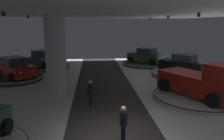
{
  "coord_description": "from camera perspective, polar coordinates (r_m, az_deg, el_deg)",
  "views": [
    {
      "loc": [
        -0.87,
        -8.79,
        4.9
      ],
      "look_at": [
        0.58,
        7.66,
        1.4
      ],
      "focal_mm": 35.7,
      "sensor_mm": 36.0,
      "label": 1
    }
  ],
  "objects": [
    {
      "name": "display_platform_far_left",
      "position": [
        21.12,
        -23.32,
        -1.92
      ],
      "size": [
        4.53,
        4.53,
        0.34
      ],
      "color": "#333338",
      "rests_on": "ground"
    },
    {
      "name": "display_car_deep_right",
      "position": [
        26.71,
        8.7,
        3.56
      ],
      "size": [
        4.24,
        4.24,
        1.71
      ],
      "color": "#2D5638",
      "rests_on": "display_platform_deep_right"
    },
    {
      "name": "display_car_far_right",
      "position": [
        21.9,
        17.72,
        1.48
      ],
      "size": [
        4.18,
        4.3,
        1.71
      ],
      "color": "black",
      "rests_on": "display_platform_far_right"
    },
    {
      "name": "display_platform_deep_left",
      "position": [
        25.99,
        -17.04,
        0.95
      ],
      "size": [
        5.76,
        5.76,
        0.31
      ],
      "color": "#333338",
      "rests_on": "ground"
    },
    {
      "name": "column_left",
      "position": [
        15.85,
        -14.19,
        3.8
      ],
      "size": [
        1.42,
        1.42,
        5.5
      ],
      "color": "silver",
      "rests_on": "ground"
    },
    {
      "name": "ceiling_with_spotlights",
      "position": [
        8.86,
        0.65,
        16.17
      ],
      "size": [
        24.0,
        44.0,
        0.39
      ],
      "color": "silver"
    },
    {
      "name": "display_car_deep_left",
      "position": [
        25.81,
        -17.2,
        2.9
      ],
      "size": [
        3.24,
        4.56,
        1.71
      ],
      "color": "#2D5638",
      "rests_on": "display_platform_deep_left"
    },
    {
      "name": "display_platform_mid_right",
      "position": [
        15.72,
        20.92,
        -6.42
      ],
      "size": [
        5.68,
        5.68,
        0.28
      ],
      "color": "#B7B7BC",
      "rests_on": "ground"
    },
    {
      "name": "visitor_walking_far",
      "position": [
        9.43,
        2.94,
        -13.1
      ],
      "size": [
        0.32,
        0.32,
        1.59
      ],
      "color": "black",
      "rests_on": "ground"
    },
    {
      "name": "display_platform_far_right",
      "position": [
        22.09,
        17.49,
        -0.88
      ],
      "size": [
        5.87,
        5.87,
        0.37
      ],
      "color": "#B7B7BC",
      "rests_on": "ground"
    },
    {
      "name": "ground",
      "position": [
        10.12,
        0.57,
        -17.17
      ],
      "size": [
        24.0,
        44.0,
        0.06
      ],
      "color": "silver"
    },
    {
      "name": "display_platform_deep_right",
      "position": [
        26.87,
        8.59,
        1.68
      ],
      "size": [
        5.58,
        5.58,
        0.3
      ],
      "color": "#333338",
      "rests_on": "ground"
    },
    {
      "name": "pickup_truck_mid_right",
      "position": [
        15.26,
        22.18,
        -2.93
      ],
      "size": [
        4.45,
        5.67,
        2.3
      ],
      "color": "maroon",
      "rests_on": "display_platform_mid_right"
    },
    {
      "name": "display_car_far_left",
      "position": [
        20.96,
        -23.55,
        0.53
      ],
      "size": [
        4.13,
        4.34,
        1.71
      ],
      "color": "maroon",
      "rests_on": "display_platform_far_left"
    },
    {
      "name": "visitor_walking_near",
      "position": [
        13.41,
        -5.54,
        -5.42
      ],
      "size": [
        0.32,
        0.32,
        1.59
      ],
      "color": "black",
      "rests_on": "ground"
    }
  ]
}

